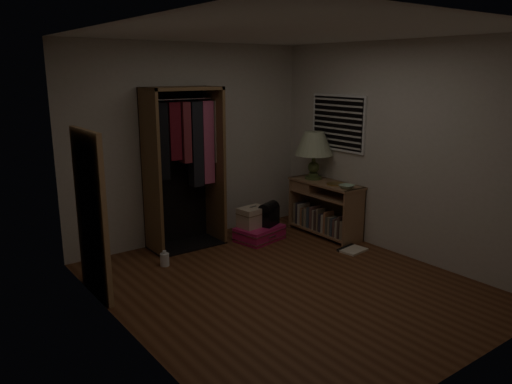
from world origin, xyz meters
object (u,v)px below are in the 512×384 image
table_lamp (314,145)px  floor_mirror (91,215)px  black_bag (269,213)px  open_wardrobe (186,154)px  pink_suitcase (260,233)px  console_bookshelf (322,206)px  white_jug (165,259)px  train_case (253,217)px

table_lamp → floor_mirror: bearing=-175.4°
black_bag → open_wardrobe: bearing=132.3°
floor_mirror → pink_suitcase: size_ratio=2.40×
black_bag → console_bookshelf: bearing=-43.7°
open_wardrobe → white_jug: size_ratio=10.98×
pink_suitcase → white_jug: pink_suitcase is taller
floor_mirror → black_bag: (2.50, 0.33, -0.50)m
open_wardrobe → table_lamp: open_wardrobe is taller
white_jug → black_bag: bearing=1.9°
floor_mirror → black_bag: 2.56m
console_bookshelf → train_case: (-0.95, 0.35, -0.07)m
black_bag → table_lamp: bearing=-28.7°
pink_suitcase → open_wardrobe: bearing=141.5°
console_bookshelf → floor_mirror: (-3.24, -0.06, 0.46)m
console_bookshelf → white_jug: console_bookshelf is taller
open_wardrobe → train_case: open_wardrobe is taller
open_wardrobe → floor_mirror: 1.72m
table_lamp → white_jug: 2.61m
console_bookshelf → black_bag: bearing=160.0°
train_case → white_jug: 1.42m
floor_mirror → white_jug: bearing=16.9°
floor_mirror → train_case: bearing=10.1°
console_bookshelf → pink_suitcase: (-0.88, 0.29, -0.30)m
pink_suitcase → black_bag: black_bag is taller
console_bookshelf → train_case: size_ratio=2.67×
console_bookshelf → floor_mirror: bearing=-179.0°
black_bag → white_jug: bearing=158.1°
table_lamp → white_jug: size_ratio=3.61×
floor_mirror → pink_suitcase: floor_mirror is taller
black_bag → pink_suitcase: bearing=150.1°
black_bag → table_lamp: (0.75, -0.07, 0.88)m
pink_suitcase → black_bag: (0.14, -0.02, 0.26)m
white_jug → pink_suitcase: bearing=2.7°
pink_suitcase → floor_mirror: bearing=176.4°
white_jug → train_case: bearing=5.6°
open_wardrobe → black_bag: open_wardrobe is taller
pink_suitcase → table_lamp: (0.89, -0.08, 1.14)m
console_bookshelf → table_lamp: bearing=88.5°
floor_mirror → train_case: 2.39m
pink_suitcase → black_bag: 0.30m
train_case → white_jug: (-1.39, -0.14, -0.25)m
table_lamp → white_jug: table_lamp is taller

